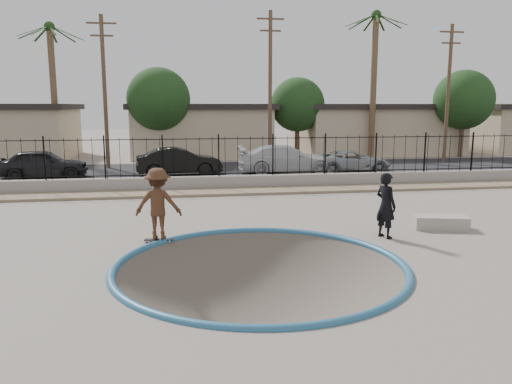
{
  "coord_description": "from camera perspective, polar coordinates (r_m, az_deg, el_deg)",
  "views": [
    {
      "loc": [
        -1.89,
        -12.21,
        3.76
      ],
      "look_at": [
        0.38,
        2.0,
        1.27
      ],
      "focal_mm": 35.0,
      "sensor_mm": 36.0,
      "label": 1
    }
  ],
  "objects": [
    {
      "name": "car_b",
      "position": [
        27.37,
        -8.81,
        3.46
      ],
      "size": [
        4.69,
        2.03,
        1.5
      ],
      "primitive_type": "imported",
      "rotation": [
        0.0,
        0.0,
        1.67
      ],
      "color": "black",
      "rests_on": "street"
    },
    {
      "name": "retaining_wall",
      "position": [
        22.85,
        -4.24,
        1.08
      ],
      "size": [
        42.0,
        0.45,
        0.6
      ],
      "primitive_type": "cube",
      "color": "gray",
      "rests_on": "ground"
    },
    {
      "name": "street",
      "position": [
        29.51,
        -5.35,
        2.49
      ],
      "size": [
        90.0,
        8.0,
        0.04
      ],
      "primitive_type": "cube",
      "color": "black",
      "rests_on": "ground"
    },
    {
      "name": "ground",
      "position": [
        24.76,
        -4.54,
        -1.53
      ],
      "size": [
        120.0,
        120.0,
        2.2
      ],
      "primitive_type": "cube",
      "color": "gray",
      "rests_on": "ground"
    },
    {
      "name": "car_d",
      "position": [
        29.14,
        10.97,
        3.5
      ],
      "size": [
        4.44,
        2.16,
        1.22
      ],
      "primitive_type": "imported",
      "rotation": [
        0.0,
        0.0,
        1.6
      ],
      "color": "#909498",
      "rests_on": "street"
    },
    {
      "name": "utility_pole_mid",
      "position": [
        31.78,
        1.63,
        11.97
      ],
      "size": [
        1.7,
        0.24,
        9.5
      ],
      "color": "#473323",
      "rests_on": "ground"
    },
    {
      "name": "videographer",
      "position": [
        14.77,
        14.61,
        -1.48
      ],
      "size": [
        0.69,
        0.81,
        1.89
      ],
      "primitive_type": "imported",
      "rotation": [
        0.0,
        0.0,
        1.98
      ],
      "color": "black",
      "rests_on": "ground"
    },
    {
      "name": "utility_pole_left",
      "position": [
        31.49,
        -16.92,
        11.12
      ],
      "size": [
        1.7,
        0.24,
        9.0
      ],
      "color": "#473323",
      "rests_on": "ground"
    },
    {
      "name": "rock_strip",
      "position": [
        21.81,
        -3.99,
        0.01
      ],
      "size": [
        42.0,
        1.6,
        0.11
      ],
      "primitive_type": "cube",
      "color": "#978263",
      "rests_on": "ground"
    },
    {
      "name": "skateboard",
      "position": [
        14.31,
        -10.98,
        -5.36
      ],
      "size": [
        0.84,
        0.23,
        0.07
      ],
      "rotation": [
        0.0,
        0.0,
        -0.03
      ],
      "color": "black",
      "rests_on": "ground"
    },
    {
      "name": "house_center",
      "position": [
        38.8,
        -6.34,
        7.12
      ],
      "size": [
        10.6,
        8.6,
        3.9
      ],
      "color": "#C1AC8A",
      "rests_on": "ground"
    },
    {
      "name": "house_east",
      "position": [
        41.88,
        13.31,
        7.11
      ],
      "size": [
        12.6,
        8.6,
        3.9
      ],
      "color": "#C1AC8A",
      "rests_on": "ground"
    },
    {
      "name": "concrete_ledge",
      "position": [
        16.49,
        20.34,
        -3.27
      ],
      "size": [
        1.72,
        1.07,
        0.4
      ],
      "primitive_type": "cube",
      "rotation": [
        0.0,
        0.0,
        -0.25
      ],
      "color": "#9E988C",
      "rests_on": "ground"
    },
    {
      "name": "palm_right",
      "position": [
        37.09,
        13.41,
        15.08
      ],
      "size": [
        2.3,
        2.3,
        10.3
      ],
      "color": "brown",
      "rests_on": "ground"
    },
    {
      "name": "car_a",
      "position": [
        28.22,
        -23.19,
        3.0
      ],
      "size": [
        4.61,
        2.18,
        1.52
      ],
      "primitive_type": "imported",
      "rotation": [
        0.0,
        0.0,
        1.66
      ],
      "color": "black",
      "rests_on": "street"
    },
    {
      "name": "palm_mid",
      "position": [
        37.22,
        -22.31,
        13.62
      ],
      "size": [
        2.3,
        2.3,
        9.3
      ],
      "color": "brown",
      "rests_on": "ground"
    },
    {
      "name": "fence",
      "position": [
        22.7,
        -4.28,
        4.08
      ],
      "size": [
        40.0,
        0.04,
        1.8
      ],
      "color": "black",
      "rests_on": "retaining_wall"
    },
    {
      "name": "utility_pole_right",
      "position": [
        35.99,
        21.1,
        10.67
      ],
      "size": [
        1.7,
        0.24,
        9.0
      ],
      "color": "#473323",
      "rests_on": "ground"
    },
    {
      "name": "coping_ring",
      "position": [
        11.97,
        0.47,
        -8.49
      ],
      "size": [
        7.04,
        7.04,
        0.2
      ],
      "primitive_type": "torus",
      "color": "#286084",
      "rests_on": "ground"
    },
    {
      "name": "street_tree_left",
      "position": [
        35.23,
        -11.08,
        10.33
      ],
      "size": [
        4.32,
        4.32,
        6.36
      ],
      "color": "#473323",
      "rests_on": "ground"
    },
    {
      "name": "bowl_pit",
      "position": [
        11.97,
        0.47,
        -8.49
      ],
      "size": [
        6.84,
        6.84,
        1.8
      ],
      "primitive_type": null,
      "color": "#51473E",
      "rests_on": "ground"
    },
    {
      "name": "car_c",
      "position": [
        28.03,
        3.44,
        3.77
      ],
      "size": [
        5.43,
        2.31,
        1.56
      ],
      "primitive_type": "imported",
      "rotation": [
        0.0,
        0.0,
        1.55
      ],
      "color": "silver",
      "rests_on": "street"
    },
    {
      "name": "street_tree_right",
      "position": [
        40.09,
        22.65,
        9.69
      ],
      "size": [
        4.32,
        4.32,
        6.36
      ],
      "color": "#473323",
      "rests_on": "ground"
    },
    {
      "name": "street_tree_mid",
      "position": [
        37.28,
        4.77,
        9.9
      ],
      "size": [
        3.96,
        3.96,
        5.83
      ],
      "color": "#473323",
      "rests_on": "ground"
    },
    {
      "name": "skater",
      "position": [
        14.09,
        -11.11,
        -1.7
      ],
      "size": [
        1.38,
        0.92,
        1.98
      ],
      "primitive_type": "imported",
      "rotation": [
        0.0,
        0.0,
        2.99
      ],
      "color": "brown",
      "rests_on": "ground"
    }
  ]
}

